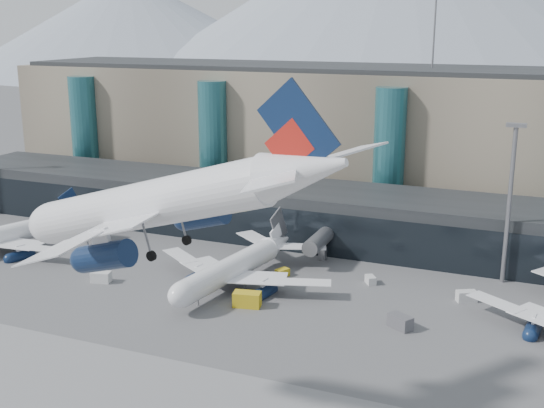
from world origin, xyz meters
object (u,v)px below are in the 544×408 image
Objects in this scene: veh_c at (400,322)px; veh_g at (370,280)px; jet_parked_left at (18,227)px; veh_h at (247,299)px; lightmast_mid at (510,195)px; veh_a at (101,277)px; veh_d at (466,296)px; jet_parked_mid at (241,257)px; veh_b at (282,273)px; hero_jet at (177,190)px.

veh_c is 1.55× the size of veh_g.
jet_parked_left is 51.06m from veh_h.
lightmast_mid is 7.59× the size of veh_c.
jet_parked_left is 26.26m from veh_a.
veh_g is at bearing 146.12° from veh_d.
veh_a is 56.98m from veh_d.
jet_parked_mid reaches higher than jet_parked_left.
jet_parked_mid is 10.58m from veh_h.
veh_a is at bearing 141.87° from veh_b.
veh_a is 1.41× the size of veh_g.
jet_parked_mid is 22.76m from veh_a.
veh_b is 14.38m from veh_g.
jet_parked_left reaches higher than veh_h.
veh_h is (-33.85, -24.50, -13.31)m from lightmast_mid.
veh_c is at bearing -76.44° from jet_parked_left.
veh_c is at bearing -146.91° from veh_d.
veh_a is (-20.69, -8.91, -3.23)m from jet_parked_mid.
veh_h is at bearing -145.33° from veh_c.
veh_g is (-7.86, 14.51, -0.30)m from veh_c.
jet_parked_mid is at bearing 9.86° from veh_a.
jet_parked_left is at bearing 119.71° from veh_b.
hero_jet reaches higher than lightmast_mid.
veh_h is (50.22, -8.75, -2.86)m from jet_parked_left.
veh_b is at bearing 77.58° from veh_h.
hero_jet is 12.65× the size of veh_d.
veh_d is (20.12, 48.83, -25.46)m from hero_jet.
jet_parked_mid reaches higher than veh_a.
jet_parked_left is (-84.07, -15.75, -10.45)m from lightmast_mid.
hero_jet reaches higher than veh_d.
veh_h is (-0.27, -13.41, 0.47)m from veh_b.
jet_parked_mid is 11.50× the size of veh_d.
jet_parked_left is 9.67× the size of veh_c.
veh_a reaches higher than veh_g.
jet_parked_left is at bearing 99.00° from jet_parked_mid.
lightmast_mid is at bearing -47.28° from veh_b.
hero_jet is at bearing -152.87° from jet_parked_mid.
jet_parked_left is 8.16× the size of veh_h.
veh_g is 21.38m from veh_h.
veh_b is at bearing -161.72° from lightmast_mid.
veh_b is at bearing -65.25° from jet_parked_left.
lightmast_mid is 17.64m from veh_d.
lightmast_mid reaches higher than jet_parked_mid.
hero_jet is 1.10× the size of jet_parked_mid.
jet_parked_mid reaches higher than veh_b.
veh_h is at bearing 112.60° from hero_jet.
veh_h reaches higher than veh_a.
veh_h is at bearing -141.77° from jet_parked_mid.
veh_d is 0.73× the size of veh_h.
veh_d reaches higher than veh_b.
veh_b is 13.42m from veh_h.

